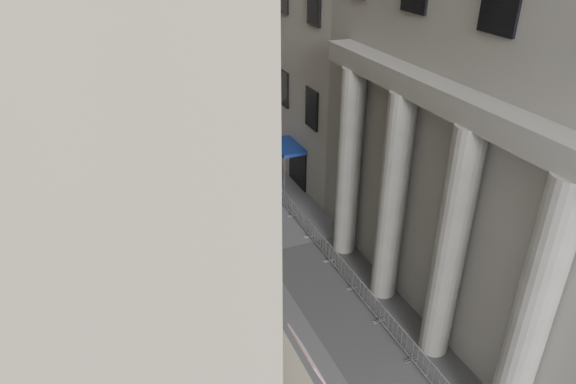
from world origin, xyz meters
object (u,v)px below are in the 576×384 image
at_px(pedestrian_a, 210,180).
at_px(pedestrian_b, 243,175).
at_px(info_kiosk, 205,264).
at_px(street_lamp, 188,131).
at_px(security_tent, 187,167).

xyz_separation_m(pedestrian_a, pedestrian_b, (2.21, -0.23, 0.07)).
xyz_separation_m(info_kiosk, pedestrian_b, (4.89, 8.83, -0.03)).
relative_size(street_lamp, pedestrian_b, 4.60).
bearing_deg(street_lamp, pedestrian_a, 59.50).
bearing_deg(info_kiosk, pedestrian_a, 76.24).
height_order(street_lamp, pedestrian_b, street_lamp).
bearing_deg(street_lamp, security_tent, -109.35).
bearing_deg(pedestrian_a, security_tent, 66.15).
relative_size(security_tent, street_lamp, 0.52).
distance_m(security_tent, pedestrian_a, 3.25).
height_order(info_kiosk, pedestrian_b, info_kiosk).
bearing_deg(pedestrian_b, security_tent, 24.45).
bearing_deg(pedestrian_a, street_lamp, 63.57).
xyz_separation_m(security_tent, street_lamp, (0.35, 0.47, 2.02)).
relative_size(info_kiosk, pedestrian_b, 1.02).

